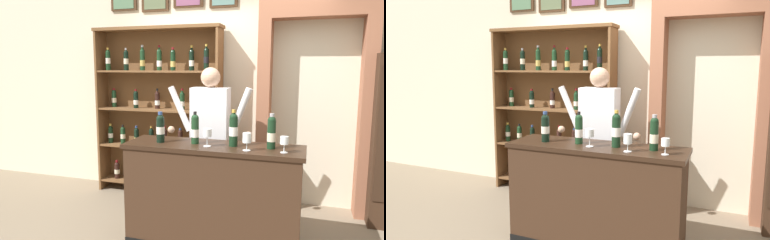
{
  "view_description": "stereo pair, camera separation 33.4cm",
  "coord_description": "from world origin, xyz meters",
  "views": [
    {
      "loc": [
        1.01,
        -3.14,
        1.72
      ],
      "look_at": [
        -0.08,
        0.2,
        1.19
      ],
      "focal_mm": 33.36,
      "sensor_mm": 36.0,
      "label": 1
    },
    {
      "loc": [
        1.32,
        -3.02,
        1.72
      ],
      "look_at": [
        -0.08,
        0.2,
        1.19
      ],
      "focal_mm": 33.36,
      "sensor_mm": 36.0,
      "label": 2
    }
  ],
  "objects": [
    {
      "name": "wine_glass_center",
      "position": [
        0.15,
        -0.08,
        1.11
      ],
      "size": [
        0.08,
        0.08,
        0.16
      ],
      "color": "silver",
      "rests_on": "tasting_counter"
    },
    {
      "name": "wine_glass_spare",
      "position": [
        0.83,
        -0.1,
        1.09
      ],
      "size": [
        0.07,
        0.07,
        0.14
      ],
      "color": "silver",
      "rests_on": "tasting_counter"
    },
    {
      "name": "tasting_bottle_super_tuscan",
      "position": [
        0.71,
        0.02,
        1.15
      ],
      "size": [
        0.08,
        0.08,
        0.31
      ],
      "color": "black",
      "rests_on": "tasting_counter"
    },
    {
      "name": "archway_doorway",
      "position": [
        1.07,
        1.34,
        1.49
      ],
      "size": [
        1.29,
        0.45,
        2.61
      ],
      "color": "#935B42",
      "rests_on": "ground"
    },
    {
      "name": "back_wall",
      "position": [
        -0.0,
        1.47,
        1.57
      ],
      "size": [
        12.0,
        0.19,
        3.14
      ],
      "color": "beige",
      "rests_on": "ground"
    },
    {
      "name": "wine_glass_right",
      "position": [
        0.52,
        -0.13,
        1.1
      ],
      "size": [
        0.07,
        0.07,
        0.16
      ],
      "color": "silver",
      "rests_on": "tasting_counter"
    },
    {
      "name": "tasting_bottle_brunello",
      "position": [
        -0.32,
        -0.04,
        1.14
      ],
      "size": [
        0.08,
        0.08,
        0.3
      ],
      "color": "black",
      "rests_on": "tasting_counter"
    },
    {
      "name": "shopkeeper",
      "position": [
        -0.0,
        0.59,
        1.06
      ],
      "size": [
        0.96,
        0.22,
        1.71
      ],
      "color": "#2D3347",
      "rests_on": "ground"
    },
    {
      "name": "tasting_counter",
      "position": [
        0.19,
        -0.0,
        0.5
      ],
      "size": [
        1.66,
        0.52,
        1.0
      ],
      "color": "#382316",
      "rests_on": "ground"
    },
    {
      "name": "tasting_bottle_grappa",
      "position": [
        0.38,
        0.01,
        1.16
      ],
      "size": [
        0.08,
        0.08,
        0.34
      ],
      "color": "black",
      "rests_on": "tasting_counter"
    },
    {
      "name": "wine_shelf",
      "position": [
        -0.89,
        1.23,
        1.16
      ],
      "size": [
        1.74,
        0.32,
        2.22
      ],
      "color": "brown",
      "rests_on": "ground"
    },
    {
      "name": "tasting_bottle_riserva",
      "position": [
        0.01,
        0.01,
        1.14
      ],
      "size": [
        0.07,
        0.07,
        0.3
      ],
      "color": "#19381E",
      "rests_on": "tasting_counter"
    }
  ]
}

